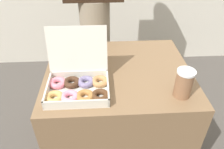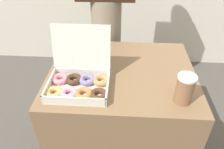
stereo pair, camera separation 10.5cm
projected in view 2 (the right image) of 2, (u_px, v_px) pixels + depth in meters
ground_plane at (119, 146)px, 1.67m from camera, size 14.00×14.00×0.00m
table at (121, 113)px, 1.46m from camera, size 0.83×0.71×0.70m
donut_box at (79, 81)px, 1.11m from camera, size 0.34×0.29×0.28m
coffee_cup at (185, 89)px, 1.00m from camera, size 0.09×0.09×0.15m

